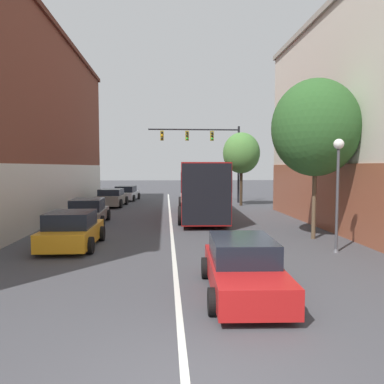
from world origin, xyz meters
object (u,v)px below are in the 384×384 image
object	(u,v)px
parked_car_left_near	(72,230)
parked_car_left_distant	(126,193)
parked_car_left_far	(112,198)
street_tree_far	(241,153)
bus	(201,187)
parked_car_left_mid	(88,212)
hatchback_foreground	(243,267)
street_lamp	(338,180)
street_tree_near	(316,128)
traffic_signal_gantry	(209,146)

from	to	relation	value
parked_car_left_near	parked_car_left_distant	bearing A→B (deg)	0.22
parked_car_left_far	street_tree_far	bearing A→B (deg)	-87.19
bus	street_tree_far	distance (m)	7.89
bus	parked_car_left_mid	bearing A→B (deg)	112.08
hatchback_foreground	street_lamp	world-z (taller)	street_lamp
street_tree_far	parked_car_left_far	bearing A→B (deg)	179.43
parked_car_left_near	parked_car_left_far	world-z (taller)	parked_car_left_near
street_tree_near	bus	bearing A→B (deg)	119.82
traffic_signal_gantry	hatchback_foreground	bearing A→B (deg)	-94.48
parked_car_left_near	street_tree_far	xyz separation A→B (m)	(9.52, 14.79, 3.48)
parked_car_left_near	traffic_signal_gantry	distance (m)	19.08
traffic_signal_gantry	street_tree_far	xyz separation A→B (m)	(2.30, -2.38, -0.68)
street_tree_near	parked_car_left_far	bearing A→B (deg)	127.10
street_lamp	street_tree_near	world-z (taller)	street_tree_near
parked_car_left_far	street_tree_far	xyz separation A→B (m)	(10.14, -0.10, 3.47)
parked_car_left_mid	street_tree_near	bearing A→B (deg)	-116.82
bus	traffic_signal_gantry	distance (m)	9.51
parked_car_left_far	traffic_signal_gantry	xyz separation A→B (m)	(7.84, 2.28, 4.16)
traffic_signal_gantry	street_lamp	bearing A→B (deg)	-82.57
parked_car_left_near	street_lamp	xyz separation A→B (m)	(9.66, -1.52, 1.96)
bus	parked_car_left_far	size ratio (longest dim) A/B	2.36
street_lamp	parked_car_left_near	bearing A→B (deg)	171.07
bus	parked_car_left_mid	distance (m)	6.83
bus	parked_car_left_distant	size ratio (longest dim) A/B	2.48
traffic_signal_gantry	parked_car_left_distant	bearing A→B (deg)	158.05
parked_car_left_mid	parked_car_left_far	distance (m)	8.90
hatchback_foreground	parked_car_left_far	size ratio (longest dim) A/B	0.98
parked_car_left_mid	traffic_signal_gantry	size ratio (longest dim) A/B	0.54
parked_car_left_distant	street_lamp	size ratio (longest dim) A/B	1.02
bus	street_tree_far	world-z (taller)	street_tree_far
parked_car_left_near	traffic_signal_gantry	bearing A→B (deg)	-22.70
traffic_signal_gantry	street_tree_far	world-z (taller)	traffic_signal_gantry
street_lamp	bus	bearing A→B (deg)	111.98
parked_car_left_mid	parked_car_left_distant	bearing A→B (deg)	-3.84
parked_car_left_near	parked_car_left_mid	distance (m)	6.02
hatchback_foreground	parked_car_left_far	distance (m)	21.29
parked_car_left_mid	street_lamp	world-z (taller)	street_lamp
bus	street_lamp	xyz separation A→B (m)	(3.94, -9.77, 0.76)
hatchback_foreground	parked_car_left_mid	xyz separation A→B (m)	(-6.06, 11.50, 0.01)
parked_car_left_near	street_tree_far	bearing A→B (deg)	-32.64
street_tree_far	bus	bearing A→B (deg)	-120.22
hatchback_foreground	parked_car_left_near	distance (m)	7.75
parked_car_left_far	street_lamp	xyz separation A→B (m)	(10.28, -16.40, 1.95)
hatchback_foreground	street_lamp	size ratio (longest dim) A/B	1.04
parked_car_left_distant	street_tree_near	distance (m)	21.84
parked_car_left_near	street_tree_near	distance (m)	10.70
bus	hatchback_foreground	bearing A→B (deg)	-178.79
traffic_signal_gantry	street_lamp	world-z (taller)	traffic_signal_gantry
hatchback_foreground	parked_car_left_far	world-z (taller)	parked_car_left_far
parked_car_left_near	parked_car_left_distant	size ratio (longest dim) A/B	0.93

